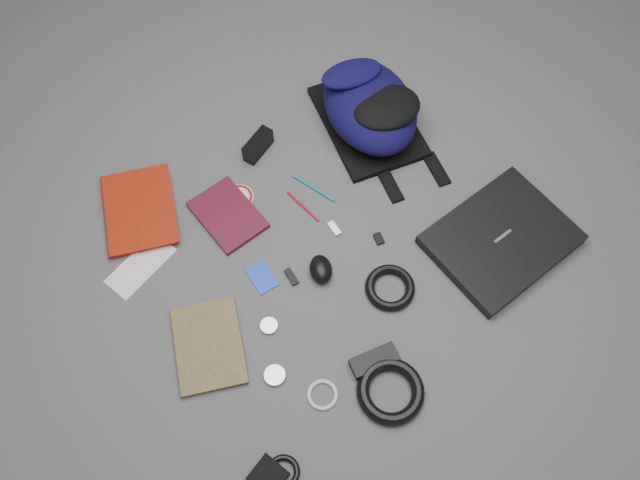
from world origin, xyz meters
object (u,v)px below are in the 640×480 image
mouse (321,269)px  pouch (268,476)px  laptop (501,239)px  power_brick (374,361)px  backpack (370,106)px  textbook_red (104,217)px  dvd_case (228,215)px  comic_book (175,353)px  compact_camera (258,145)px

mouse → pouch: bearing=-113.6°
laptop → mouse: mouse is taller
power_brick → mouse: bearing=94.9°
backpack → laptop: bearing=-71.1°
backpack → power_brick: 0.77m
textbook_red → power_brick: (0.41, -0.77, 0.00)m
textbook_red → power_brick: same height
dvd_case → pouch: pouch is taller
textbook_red → mouse: bearing=-29.0°
comic_book → pouch: 0.39m
backpack → laptop: 0.56m
backpack → dvd_case: bearing=-163.3°
compact_camera → dvd_case: bearing=-165.8°
power_brick → comic_book: bearing=154.1°
dvd_case → power_brick: 0.60m
pouch → textbook_red: bearing=92.6°
compact_camera → power_brick: 0.74m
compact_camera → comic_book: bearing=-163.1°
mouse → power_brick: (-0.02, -0.29, -0.01)m
laptop → compact_camera: bearing=118.1°
laptop → pouch: laptop is taller
compact_camera → power_brick: (-0.08, -0.74, -0.02)m
backpack → textbook_red: bearing=-177.8°
backpack → comic_book: bearing=-147.1°
laptop → mouse: 0.52m
compact_camera → backpack: bearing=-39.6°
backpack → mouse: 0.54m
comic_book → laptop: bearing=7.4°
textbook_red → mouse: (0.44, -0.48, 0.01)m
backpack → laptop: (0.08, -0.55, -0.07)m
compact_camera → pouch: 0.95m
laptop → textbook_red: (-0.92, 0.68, -0.00)m
comic_book → mouse: mouse is taller
dvd_case → textbook_red: bearing=143.1°
laptop → textbook_red: bearing=138.6°
dvd_case → mouse: size_ratio=2.43×
dvd_case → mouse: (0.13, -0.30, 0.01)m
backpack → dvd_case: backpack is taller
comic_book → power_brick: 0.52m
pouch → power_brick: bearing=13.9°
laptop → pouch: bearing=-173.0°
power_brick → textbook_red: bearing=127.5°
comic_book → dvd_case: size_ratio=1.13×
compact_camera → pouch: compact_camera is taller
backpack → textbook_red: size_ratio=1.52×
comic_book → dvd_case: comic_book is taller
compact_camera → power_brick: bearing=-120.4°
dvd_case → compact_camera: (0.19, 0.15, 0.02)m
laptop → textbook_red: size_ratio=1.41×
comic_book → power_brick: size_ratio=1.92×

